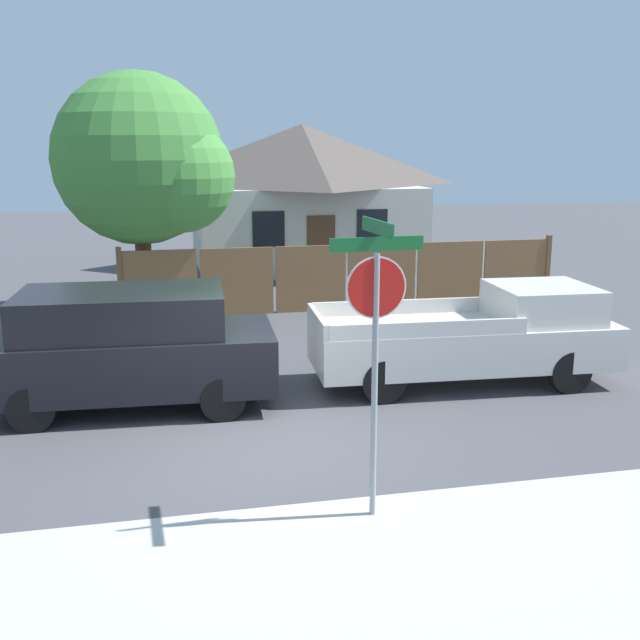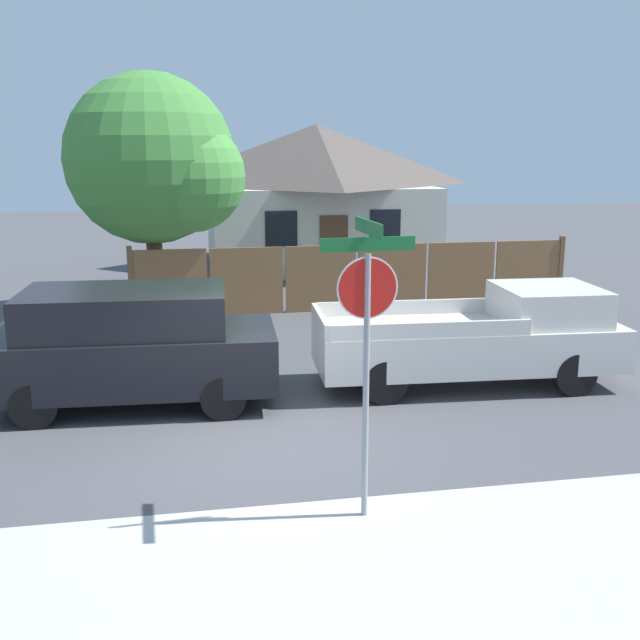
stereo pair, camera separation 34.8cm
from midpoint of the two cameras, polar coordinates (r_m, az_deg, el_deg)
ground_plane at (r=10.94m, az=-5.49°, el=-9.21°), size 80.00×80.00×0.00m
sidewalk_strip at (r=7.76m, az=-2.09°, el=-19.21°), size 36.00×3.20×0.01m
wooden_fence at (r=19.18m, az=1.53°, el=3.27°), size 11.36×0.12×1.79m
house at (r=26.58m, az=-1.77°, el=9.68°), size 7.98×6.73×4.85m
oak_tree at (r=19.07m, az=-13.56°, el=11.55°), size 4.38×4.17×5.91m
red_suv at (r=12.43m, az=-15.11°, el=-1.88°), size 4.64×2.25×1.92m
orange_pickup at (r=13.51m, az=11.07°, el=-1.23°), size 5.39×2.12×1.73m
stop_sign at (r=8.13m, az=3.05°, el=0.10°), size 1.05×0.94×3.39m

